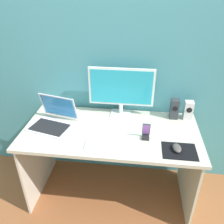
{
  "coord_description": "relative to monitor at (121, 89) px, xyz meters",
  "views": [
    {
      "loc": [
        0.21,
        -1.59,
        1.84
      ],
      "look_at": [
        0.01,
        -0.02,
        0.92
      ],
      "focal_mm": 37.6,
      "sensor_mm": 36.0,
      "label": 1
    }
  ],
  "objects": [
    {
      "name": "speaker_near_monitor",
      "position": [
        0.47,
        -0.01,
        -0.16
      ],
      "size": [
        0.07,
        0.08,
        0.18
      ],
      "color": "#2F3339",
      "rests_on": "desk"
    },
    {
      "name": "ground_plane",
      "position": [
        -0.06,
        -0.27,
        -0.99
      ],
      "size": [
        8.0,
        8.0,
        0.0
      ],
      "primitive_type": "plane",
      "color": "#95542F"
    },
    {
      "name": "monitor",
      "position": [
        0.0,
        0.0,
        0.0
      ],
      "size": [
        0.57,
        0.14,
        0.44
      ],
      "color": "white",
      "rests_on": "desk"
    },
    {
      "name": "mouse",
      "position": [
        0.45,
        -0.47,
        -0.23
      ],
      "size": [
        0.07,
        0.11,
        0.04
      ],
      "primitive_type": "ellipsoid",
      "rotation": [
        0.0,
        0.0,
        0.12
      ],
      "color": "#514945",
      "rests_on": "mousepad"
    },
    {
      "name": "wall_back",
      "position": [
        -0.06,
        0.13,
        0.26
      ],
      "size": [
        6.0,
        0.04,
        2.5
      ],
      "primitive_type": "cube",
      "color": "teal",
      "rests_on": "ground_plane"
    },
    {
      "name": "speaker_right",
      "position": [
        0.59,
        -0.01,
        -0.16
      ],
      "size": [
        0.07,
        0.07,
        0.17
      ],
      "color": "silver",
      "rests_on": "desk"
    },
    {
      "name": "laptop",
      "position": [
        -0.55,
        -0.25,
        -0.2
      ],
      "size": [
        0.4,
        0.38,
        0.24
      ],
      "color": "white",
      "rests_on": "desk"
    },
    {
      "name": "mousepad",
      "position": [
        0.47,
        -0.48,
        -0.25
      ],
      "size": [
        0.25,
        0.2,
        0.0
      ],
      "primitive_type": "cube",
      "color": "black",
      "rests_on": "desk"
    },
    {
      "name": "phone_in_dock",
      "position": [
        0.23,
        -0.35,
        -0.2
      ],
      "size": [
        0.06,
        0.06,
        0.14
      ],
      "color": "black",
      "rests_on": "desk"
    },
    {
      "name": "keyboard_external",
      "position": [
        -0.02,
        -0.48,
        -0.24
      ],
      "size": [
        0.41,
        0.15,
        0.01
      ],
      "primitive_type": "cube",
      "rotation": [
        0.0,
        0.0,
        0.06
      ],
      "color": "white",
      "rests_on": "desk"
    },
    {
      "name": "desk",
      "position": [
        -0.06,
        -0.27,
        -0.4
      ],
      "size": [
        1.46,
        0.71,
        0.74
      ],
      "color": "beige",
      "rests_on": "ground_plane"
    }
  ]
}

